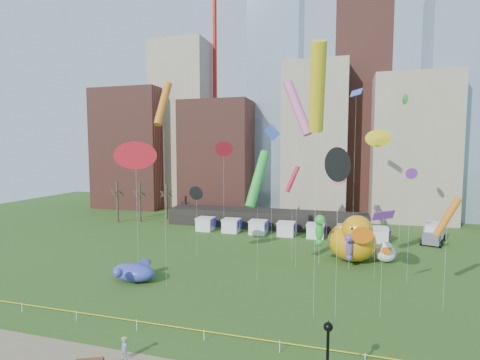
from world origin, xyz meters
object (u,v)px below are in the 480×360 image
(small_duck, at_px, (385,252))
(seahorse_purple, at_px, (349,245))
(whale_inflatable, at_px, (135,271))
(woman, at_px, (124,349))
(seahorse_green, at_px, (319,228))
(lamppost, at_px, (328,354))
(box_truck, at_px, (434,233))
(big_duck, at_px, (353,239))

(small_duck, distance_m, seahorse_purple, 6.51)
(whale_inflatable, distance_m, woman, 15.99)
(whale_inflatable, xyz_separation_m, woman, (7.91, -13.90, -0.31))
(seahorse_purple, bearing_deg, seahorse_green, -175.51)
(small_duck, distance_m, lamppost, 30.56)
(lamppost, height_order, box_truck, lamppost)
(whale_inflatable, bearing_deg, seahorse_green, 34.48)
(big_duck, bearing_deg, woman, -134.45)
(big_duck, xyz_separation_m, small_duck, (4.16, 0.88, -1.67))
(small_duck, height_order, whale_inflatable, small_duck)
(big_duck, height_order, seahorse_green, big_duck)
(seahorse_purple, distance_m, woman, 29.52)
(small_duck, relative_size, seahorse_green, 0.58)
(lamppost, bearing_deg, box_truck, 70.78)
(small_duck, bearing_deg, box_truck, 57.05)
(box_truck, height_order, woman, box_truck)
(small_duck, height_order, seahorse_green, seahorse_green)
(seahorse_purple, height_order, lamppost, lamppost)
(whale_inflatable, distance_m, lamppost, 26.60)
(seahorse_purple, bearing_deg, lamppost, -77.14)
(big_duck, xyz_separation_m, woman, (-16.29, -28.16, -2.25))
(big_duck, xyz_separation_m, box_truck, (12.84, 13.99, -1.51))
(woman, bearing_deg, seahorse_green, 83.78)
(whale_inflatable, bearing_deg, box_truck, 41.33)
(lamppost, bearing_deg, big_duck, 85.78)
(small_duck, relative_size, woman, 2.53)
(seahorse_purple, distance_m, box_truck, 21.92)
(big_duck, distance_m, seahorse_green, 5.28)
(whale_inflatable, bearing_deg, seahorse_purple, 28.78)
(box_truck, bearing_deg, seahorse_purple, -108.96)
(seahorse_green, xyz_separation_m, whale_inflatable, (-19.94, -11.74, -3.78))
(seahorse_purple, bearing_deg, woman, -105.95)
(woman, bearing_deg, small_duck, 73.77)
(whale_inflatable, bearing_deg, big_duck, 34.50)
(whale_inflatable, height_order, lamppost, lamppost)
(seahorse_green, bearing_deg, small_duck, 3.83)
(seahorse_green, height_order, woman, seahorse_green)
(big_duck, bearing_deg, seahorse_purple, -113.14)
(seahorse_green, bearing_deg, lamppost, -103.58)
(big_duck, height_order, lamppost, big_duck)
(seahorse_green, bearing_deg, seahorse_purple, -30.17)
(small_duck, relative_size, box_truck, 0.52)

